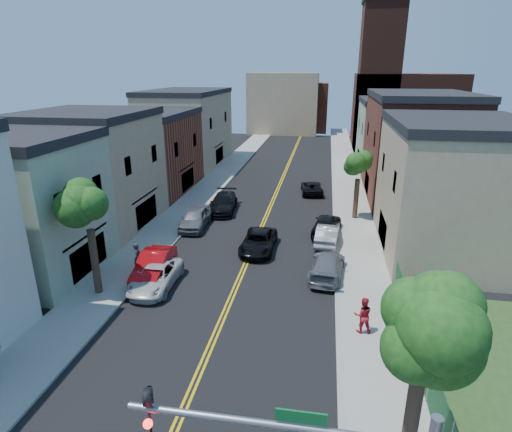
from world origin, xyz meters
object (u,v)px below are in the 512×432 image
at_px(black_car_left, 223,203).
at_px(pedestrian_left, 138,257).
at_px(grey_car_right, 327,266).
at_px(black_car_right, 327,224).
at_px(red_sedan, 154,266).
at_px(pedestrian_right, 363,315).
at_px(white_pickup, 156,277).
at_px(dark_car_right_far, 312,187).
at_px(black_suv_lane, 259,242).
at_px(silver_car_right, 327,234).
at_px(grey_car_left, 195,218).

xyz_separation_m(black_car_left, pedestrian_left, (-2.49, -13.22, 0.33)).
height_order(grey_car_right, black_car_right, black_car_right).
relative_size(black_car_left, pedestrian_left, 2.81).
height_order(red_sedan, pedestrian_right, pedestrian_right).
height_order(white_pickup, pedestrian_right, pedestrian_right).
bearing_deg(pedestrian_left, dark_car_right_far, -38.04).
distance_m(black_suv_lane, pedestrian_right, 11.58).
bearing_deg(silver_car_right, black_car_left, -27.53).
height_order(grey_car_left, black_car_left, grey_car_left).
distance_m(grey_car_right, pedestrian_right, 6.37).
bearing_deg(white_pickup, silver_car_right, 39.32).
height_order(grey_car_left, black_suv_lane, grey_car_left).
bearing_deg(pedestrian_right, black_suv_lane, -60.00).
bearing_deg(black_car_left, pedestrian_right, -62.15).
bearing_deg(dark_car_right_far, black_suv_lane, 72.31).
height_order(dark_car_right_far, black_suv_lane, black_suv_lane).
distance_m(black_car_left, black_car_right, 10.55).
distance_m(black_car_right, pedestrian_right, 13.58).
bearing_deg(black_car_left, black_suv_lane, -65.69).
bearing_deg(silver_car_right, black_suv_lane, 29.06).
height_order(pedestrian_left, pedestrian_right, pedestrian_left).
bearing_deg(white_pickup, pedestrian_right, -14.40).
distance_m(black_car_left, black_suv_lane, 9.61).
relative_size(grey_car_left, pedestrian_right, 2.58).
height_order(white_pickup, pedestrian_left, pedestrian_left).
xyz_separation_m(grey_car_left, pedestrian_right, (12.77, -13.19, 0.27)).
relative_size(red_sedan, dark_car_right_far, 1.07).
bearing_deg(grey_car_right, black_car_right, -83.23).
relative_size(black_car_right, silver_car_right, 1.09).
relative_size(white_pickup, pedestrian_left, 2.50).
height_order(grey_car_right, pedestrian_right, pedestrian_right).
bearing_deg(silver_car_right, pedestrian_right, 103.29).
xyz_separation_m(grey_car_right, black_suv_lane, (-5.00, 3.28, -0.03)).
bearing_deg(red_sedan, black_car_left, 79.85).
distance_m(red_sedan, black_suv_lane, 7.96).
bearing_deg(dark_car_right_far, black_car_left, 37.02).
bearing_deg(pedestrian_right, pedestrian_left, -23.82).
xyz_separation_m(red_sedan, silver_car_right, (10.91, 7.60, -0.08)).
bearing_deg(pedestrian_left, black_car_left, -21.79).
xyz_separation_m(white_pickup, black_car_left, (0.64, 14.85, 0.12)).
xyz_separation_m(grey_car_left, black_car_right, (10.93, 0.26, 0.01)).
bearing_deg(black_car_right, pedestrian_right, 105.75).
bearing_deg(white_pickup, grey_car_right, 16.26).
height_order(white_pickup, dark_car_right_far, white_pickup).
distance_m(grey_car_right, black_car_right, 7.35).
bearing_deg(red_sedan, black_suv_lane, 36.93).
distance_m(white_pickup, black_car_right, 14.72).
xyz_separation_m(red_sedan, black_car_left, (1.20, 13.71, -0.03)).
height_order(grey_car_left, dark_car_right_far, grey_car_left).
xyz_separation_m(black_car_left, silver_car_right, (9.71, -6.11, -0.05)).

